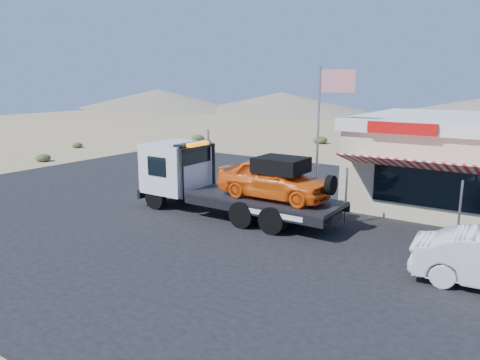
# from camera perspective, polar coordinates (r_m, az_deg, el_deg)

# --- Properties ---
(ground) EXTENTS (120.00, 120.00, 0.00)m
(ground) POSITION_cam_1_polar(r_m,az_deg,el_deg) (19.30, -9.52, -4.51)
(ground) COLOR #998157
(ground) RESTS_ON ground
(asphalt_lot) EXTENTS (32.00, 24.00, 0.02)m
(asphalt_lot) POSITION_cam_1_polar(r_m,az_deg,el_deg) (20.34, 0.45, -3.45)
(asphalt_lot) COLOR black
(asphalt_lot) RESTS_ON ground
(tow_truck) EXTENTS (8.66, 2.57, 2.90)m
(tow_truck) POSITION_cam_1_polar(r_m,az_deg,el_deg) (18.90, -1.15, 0.19)
(tow_truck) COLOR black
(tow_truck) RESTS_ON asphalt_lot
(flagpole) EXTENTS (1.55, 0.10, 6.00)m
(flagpole) POSITION_cam_1_polar(r_m,az_deg,el_deg) (19.57, 10.16, 6.94)
(flagpole) COLOR #99999E
(flagpole) RESTS_ON asphalt_lot
(desert_scrub) EXTENTS (28.01, 32.43, 0.67)m
(desert_scrub) POSITION_cam_1_polar(r_m,az_deg,el_deg) (36.05, -12.93, 3.55)
(desert_scrub) COLOR #434927
(desert_scrub) RESTS_ON ground
(distant_hills) EXTENTS (126.00, 48.00, 4.20)m
(distant_hills) POSITION_cam_1_polar(r_m,az_deg,el_deg) (72.18, 16.02, 8.81)
(distant_hills) COLOR #726B59
(distant_hills) RESTS_ON ground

